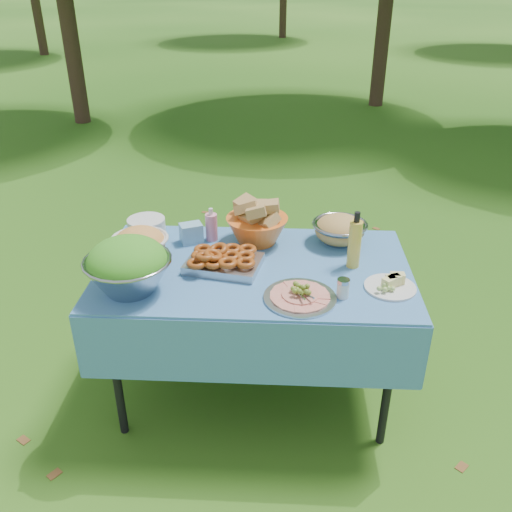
{
  "coord_description": "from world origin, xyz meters",
  "views": [
    {
      "loc": [
        0.12,
        -2.21,
        2.01
      ],
      "look_at": [
        0.01,
        0.0,
        0.82
      ],
      "focal_mm": 38.0,
      "sensor_mm": 36.0,
      "label": 1
    }
  ],
  "objects_px": {
    "plate_stack": "(147,227)",
    "pasta_bowl_steel": "(340,229)",
    "salad_bowl": "(128,266)",
    "bread_bowl": "(257,223)",
    "picnic_table": "(254,333)",
    "charcuterie_platter": "(300,292)",
    "oil_bottle": "(355,240)"
  },
  "relations": [
    {
      "from": "picnic_table",
      "to": "salad_bowl",
      "type": "xyz_separation_m",
      "value": [
        -0.53,
        -0.23,
        0.5
      ]
    },
    {
      "from": "plate_stack",
      "to": "charcuterie_platter",
      "type": "bearing_deg",
      "value": -36.48
    },
    {
      "from": "bread_bowl",
      "to": "pasta_bowl_steel",
      "type": "height_order",
      "value": "bread_bowl"
    },
    {
      "from": "pasta_bowl_steel",
      "to": "bread_bowl",
      "type": "bearing_deg",
      "value": -177.4
    },
    {
      "from": "plate_stack",
      "to": "pasta_bowl_steel",
      "type": "relative_size",
      "value": 0.72
    },
    {
      "from": "picnic_table",
      "to": "bread_bowl",
      "type": "xyz_separation_m",
      "value": [
        -0.0,
        0.26,
        0.48
      ]
    },
    {
      "from": "picnic_table",
      "to": "salad_bowl",
      "type": "distance_m",
      "value": 0.77
    },
    {
      "from": "bread_bowl",
      "to": "oil_bottle",
      "type": "bearing_deg",
      "value": -26.4
    },
    {
      "from": "salad_bowl",
      "to": "bread_bowl",
      "type": "distance_m",
      "value": 0.73
    },
    {
      "from": "salad_bowl",
      "to": "bread_bowl",
      "type": "bearing_deg",
      "value": 43.34
    },
    {
      "from": "picnic_table",
      "to": "oil_bottle",
      "type": "relative_size",
      "value": 5.29
    },
    {
      "from": "salad_bowl",
      "to": "oil_bottle",
      "type": "height_order",
      "value": "oil_bottle"
    },
    {
      "from": "salad_bowl",
      "to": "oil_bottle",
      "type": "xyz_separation_m",
      "value": [
        0.99,
        0.27,
        0.02
      ]
    },
    {
      "from": "bread_bowl",
      "to": "oil_bottle",
      "type": "distance_m",
      "value": 0.52
    },
    {
      "from": "plate_stack",
      "to": "oil_bottle",
      "type": "height_order",
      "value": "oil_bottle"
    },
    {
      "from": "bread_bowl",
      "to": "pasta_bowl_steel",
      "type": "distance_m",
      "value": 0.42
    },
    {
      "from": "pasta_bowl_steel",
      "to": "oil_bottle",
      "type": "relative_size",
      "value": 0.99
    },
    {
      "from": "picnic_table",
      "to": "charcuterie_platter",
      "type": "relative_size",
      "value": 4.68
    },
    {
      "from": "plate_stack",
      "to": "oil_bottle",
      "type": "bearing_deg",
      "value": -15.39
    },
    {
      "from": "salad_bowl",
      "to": "charcuterie_platter",
      "type": "height_order",
      "value": "salad_bowl"
    },
    {
      "from": "bread_bowl",
      "to": "pasta_bowl_steel",
      "type": "relative_size",
      "value": 1.14
    },
    {
      "from": "plate_stack",
      "to": "pasta_bowl_steel",
      "type": "distance_m",
      "value": 1.0
    },
    {
      "from": "pasta_bowl_steel",
      "to": "oil_bottle",
      "type": "height_order",
      "value": "oil_bottle"
    },
    {
      "from": "pasta_bowl_steel",
      "to": "charcuterie_platter",
      "type": "bearing_deg",
      "value": -110.87
    },
    {
      "from": "picnic_table",
      "to": "bread_bowl",
      "type": "bearing_deg",
      "value": 90.16
    },
    {
      "from": "plate_stack",
      "to": "bread_bowl",
      "type": "distance_m",
      "value": 0.59
    },
    {
      "from": "picnic_table",
      "to": "charcuterie_platter",
      "type": "bearing_deg",
      "value": -51.65
    },
    {
      "from": "picnic_table",
      "to": "salad_bowl",
      "type": "height_order",
      "value": "salad_bowl"
    },
    {
      "from": "picnic_table",
      "to": "pasta_bowl_steel",
      "type": "distance_m",
      "value": 0.68
    },
    {
      "from": "plate_stack",
      "to": "bread_bowl",
      "type": "height_order",
      "value": "bread_bowl"
    },
    {
      "from": "salad_bowl",
      "to": "plate_stack",
      "type": "distance_m",
      "value": 0.56
    },
    {
      "from": "plate_stack",
      "to": "oil_bottle",
      "type": "xyz_separation_m",
      "value": [
        1.05,
        -0.29,
        0.09
      ]
    }
  ]
}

